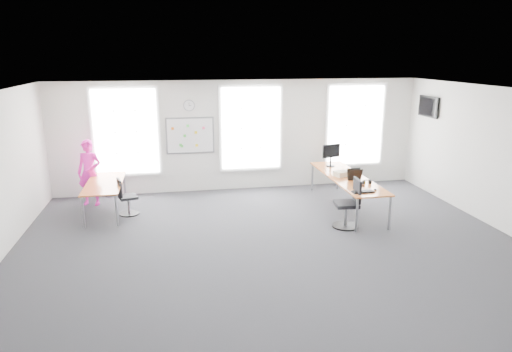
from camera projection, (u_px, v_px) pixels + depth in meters
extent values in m
plane|color=#232428|center=(271.00, 245.00, 9.04)|extent=(10.00, 10.00, 0.00)
plane|color=white|center=(272.00, 92.00, 8.26)|extent=(10.00, 10.00, 0.00)
plane|color=silver|center=(240.00, 136.00, 12.44)|extent=(10.00, 0.00, 10.00)
plane|color=silver|center=(351.00, 264.00, 4.85)|extent=(10.00, 0.00, 10.00)
plane|color=silver|center=(505.00, 161.00, 9.52)|extent=(0.00, 10.00, 10.00)
cube|color=silver|center=(126.00, 132.00, 11.84)|extent=(1.60, 0.06, 2.20)
cube|color=silver|center=(251.00, 128.00, 12.42)|extent=(1.60, 0.06, 2.20)
cube|color=silver|center=(355.00, 125.00, 12.94)|extent=(1.60, 0.06, 2.20)
cube|color=orange|center=(347.00, 177.00, 11.02)|extent=(0.86, 3.24, 0.03)
cylinder|color=gray|center=(357.00, 215.00, 9.58)|extent=(0.05, 0.05, 0.76)
cylinder|color=gray|center=(390.00, 213.00, 9.71)|extent=(0.05, 0.05, 0.76)
cylinder|color=gray|center=(312.00, 177.00, 12.54)|extent=(0.05, 0.05, 0.76)
cylinder|color=gray|center=(338.00, 176.00, 12.67)|extent=(0.05, 0.05, 0.76)
cube|color=orange|center=(104.00, 183.00, 10.69)|extent=(0.81, 2.04, 0.03)
cylinder|color=gray|center=(83.00, 212.00, 9.82)|extent=(0.05, 0.05, 0.71)
cylinder|color=gray|center=(117.00, 210.00, 9.94)|extent=(0.05, 0.05, 0.71)
cylinder|color=gray|center=(97.00, 188.00, 11.64)|extent=(0.05, 0.05, 0.71)
cylinder|color=gray|center=(125.00, 186.00, 11.76)|extent=(0.05, 0.05, 0.71)
cylinder|color=black|center=(345.00, 226.00, 9.98)|extent=(0.57, 0.57, 0.03)
cylinder|color=gray|center=(346.00, 215.00, 9.92)|extent=(0.07, 0.07, 0.46)
cube|color=black|center=(346.00, 204.00, 9.85)|extent=(0.53, 0.53, 0.08)
cube|color=black|center=(357.00, 190.00, 9.79)|extent=(0.10, 0.47, 0.50)
cylinder|color=black|center=(129.00, 214.00, 10.76)|extent=(0.47, 0.47, 0.03)
cylinder|color=gray|center=(129.00, 205.00, 10.71)|extent=(0.05, 0.05, 0.38)
cube|color=black|center=(128.00, 197.00, 10.66)|extent=(0.49, 0.49, 0.06)
cube|color=black|center=(119.00, 188.00, 10.51)|extent=(0.15, 0.37, 0.40)
imported|color=#F020AF|center=(90.00, 173.00, 11.25)|extent=(0.68, 0.54, 1.64)
cube|color=white|center=(190.00, 136.00, 12.17)|extent=(1.20, 0.03, 0.90)
cylinder|color=gray|center=(189.00, 105.00, 11.96)|extent=(0.30, 0.04, 0.30)
cube|color=black|center=(429.00, 107.00, 12.16)|extent=(0.06, 0.90, 0.55)
cube|color=black|center=(363.00, 192.00, 9.77)|extent=(0.48, 0.19, 0.02)
ellipsoid|color=black|center=(375.00, 190.00, 9.90)|extent=(0.09, 0.11, 0.04)
cylinder|color=black|center=(363.00, 186.00, 10.23)|extent=(0.09, 0.09, 0.01)
cylinder|color=black|center=(364.00, 182.00, 10.35)|extent=(0.04, 0.10, 0.10)
cylinder|color=black|center=(370.00, 182.00, 10.38)|extent=(0.04, 0.10, 0.10)
cylinder|color=gold|center=(364.00, 182.00, 10.35)|extent=(0.01, 0.10, 0.10)
cube|color=black|center=(367.00, 180.00, 10.35)|extent=(0.17, 0.02, 0.02)
cube|color=black|center=(354.00, 174.00, 10.72)|extent=(0.35, 0.12, 0.28)
cube|color=orange|center=(355.00, 175.00, 10.65)|extent=(0.33, 0.13, 0.25)
cube|color=black|center=(356.00, 175.00, 10.63)|extent=(0.35, 0.13, 0.27)
cube|color=beige|center=(342.00, 174.00, 11.06)|extent=(0.41, 0.36, 0.12)
cylinder|color=black|center=(330.00, 166.00, 12.04)|extent=(0.22, 0.22, 0.02)
cylinder|color=black|center=(331.00, 162.00, 12.02)|extent=(0.04, 0.04, 0.22)
cube|color=black|center=(331.00, 151.00, 11.93)|extent=(0.52, 0.18, 0.36)
cube|color=black|center=(331.00, 151.00, 11.91)|extent=(0.48, 0.14, 0.32)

